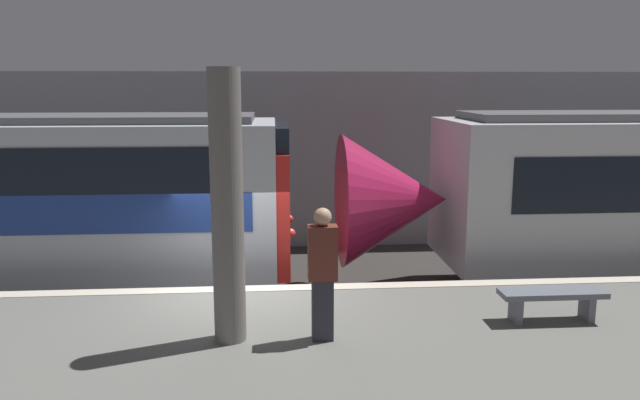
% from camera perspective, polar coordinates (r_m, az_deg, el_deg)
% --- Properties ---
extents(ground_plane, '(120.00, 120.00, 0.00)m').
position_cam_1_polar(ground_plane, '(11.01, -7.07, -13.18)').
color(ground_plane, '#33302D').
extents(platform, '(40.00, 4.41, 1.09)m').
position_cam_1_polar(platform, '(8.79, -7.84, -15.73)').
color(platform, slate).
rests_on(platform, ground).
extents(station_rear_barrier, '(50.00, 0.15, 4.74)m').
position_cam_1_polar(station_rear_barrier, '(16.88, -6.21, 3.54)').
color(station_rear_barrier, '#939399').
rests_on(station_rear_barrier, ground).
extents(support_pillar_near, '(0.42, 0.42, 3.55)m').
position_cam_1_polar(support_pillar_near, '(8.05, -8.48, -0.76)').
color(support_pillar_near, slate).
rests_on(support_pillar_near, platform).
extents(person_waiting, '(0.38, 0.24, 1.78)m').
position_cam_1_polar(person_waiting, '(8.16, 0.24, -6.46)').
color(person_waiting, '#2D2D38').
rests_on(person_waiting, platform).
extents(platform_bench, '(1.50, 0.40, 0.45)m').
position_cam_1_polar(platform_bench, '(9.56, 20.46, -8.41)').
color(platform_bench, slate).
rests_on(platform_bench, platform).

